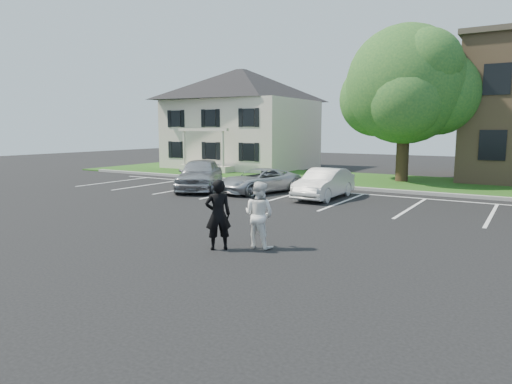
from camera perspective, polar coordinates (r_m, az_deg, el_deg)
ground_plane at (r=12.54m, az=-2.41°, el=-6.20°), size 90.00×90.00×0.00m
curb at (r=23.29m, az=14.32°, el=0.31°), size 40.00×0.30×0.15m
grass_strip at (r=27.12m, az=16.85°, el=1.18°), size 44.00×8.00×0.08m
stall_lines at (r=20.02m, az=15.53°, el=-1.15°), size 34.00×5.36×0.01m
house at (r=36.00m, az=-1.83°, el=9.13°), size 10.30×9.22×7.60m
tree at (r=27.55m, az=18.41°, el=12.28°), size 7.80×7.20×8.80m
man_black_suit at (r=11.57m, az=-4.76°, el=-2.85°), size 0.77×0.77×1.80m
man_white_shirt at (r=11.75m, az=0.37°, el=-2.85°), size 0.86×0.68×1.72m
car_silver_west at (r=23.02m, az=-7.02°, el=2.21°), size 3.85×5.01×1.59m
car_silver_minivan at (r=21.90m, az=0.43°, el=1.42°), size 3.24×4.61×1.17m
car_white_sedan at (r=20.34m, az=8.51°, el=1.05°), size 1.42×4.00×1.32m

